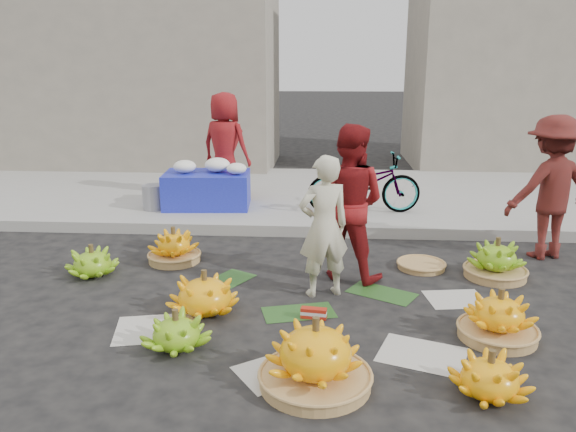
# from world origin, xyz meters

# --- Properties ---
(ground) EXTENTS (80.00, 80.00, 0.00)m
(ground) POSITION_xyz_m (0.00, 0.00, 0.00)
(ground) COLOR black
(ground) RESTS_ON ground
(curb) EXTENTS (40.00, 0.25, 0.15)m
(curb) POSITION_xyz_m (0.00, 2.20, 0.07)
(curb) COLOR gray
(curb) RESTS_ON ground
(sidewalk) EXTENTS (40.00, 4.00, 0.12)m
(sidewalk) POSITION_xyz_m (0.00, 4.30, 0.06)
(sidewalk) COLOR gray
(sidewalk) RESTS_ON ground
(building_left) EXTENTS (6.00, 3.00, 4.00)m
(building_left) POSITION_xyz_m (-4.00, 7.20, 2.00)
(building_left) COLOR gray
(building_left) RESTS_ON sidewalk
(building_right) EXTENTS (5.00, 3.00, 5.00)m
(building_right) POSITION_xyz_m (4.50, 7.70, 2.50)
(building_right) COLOR gray
(building_right) RESTS_ON sidewalk
(newspaper_scatter) EXTENTS (3.20, 1.80, 0.00)m
(newspaper_scatter) POSITION_xyz_m (0.00, -0.80, 0.00)
(newspaper_scatter) COLOR beige
(newspaper_scatter) RESTS_ON ground
(banana_leaves) EXTENTS (2.00, 1.00, 0.00)m
(banana_leaves) POSITION_xyz_m (-0.10, 0.20, 0.00)
(banana_leaves) COLOR #1D4818
(banana_leaves) RESTS_ON ground
(banana_bunch_0) EXTENTS (0.72, 0.72, 0.41)m
(banana_bunch_0) POSITION_xyz_m (-0.95, -0.25, 0.19)
(banana_bunch_0) COLOR #FFB00C
(banana_bunch_0) RESTS_ON ground
(banana_bunch_1) EXTENTS (0.67, 0.67, 0.33)m
(banana_bunch_1) POSITION_xyz_m (-1.04, -0.92, 0.14)
(banana_bunch_1) COLOR #5EA117
(banana_bunch_1) RESTS_ON ground
(banana_bunch_2) EXTENTS (0.92, 0.92, 0.52)m
(banana_bunch_2) POSITION_xyz_m (0.07, -1.38, 0.23)
(banana_bunch_2) COLOR #A37944
(banana_bunch_2) RESTS_ON ground
(banana_bunch_3) EXTENTS (0.68, 0.68, 0.34)m
(banana_bunch_3) POSITION_xyz_m (1.26, -1.43, 0.15)
(banana_bunch_3) COLOR #FFB00C
(banana_bunch_3) RESTS_ON ground
(banana_bunch_4) EXTENTS (0.63, 0.63, 0.44)m
(banana_bunch_4) POSITION_xyz_m (1.56, -0.58, 0.19)
(banana_bunch_4) COLOR #A37944
(banana_bunch_4) RESTS_ON ground
(banana_bunch_5) EXTENTS (0.65, 0.65, 0.44)m
(banana_bunch_5) POSITION_xyz_m (1.94, 0.82, 0.19)
(banana_bunch_5) COLOR #A37944
(banana_bunch_5) RESTS_ON ground
(banana_bunch_6) EXTENTS (0.70, 0.70, 0.35)m
(banana_bunch_6) POSITION_xyz_m (-2.35, 0.59, 0.15)
(banana_bunch_6) COLOR #5EA117
(banana_bunch_6) RESTS_ON ground
(banana_bunch_7) EXTENTS (0.67, 0.67, 0.41)m
(banana_bunch_7) POSITION_xyz_m (-1.59, 1.07, 0.17)
(banana_bunch_7) COLOR #A37944
(banana_bunch_7) RESTS_ON ground
(basket_spare) EXTENTS (0.57, 0.57, 0.06)m
(basket_spare) POSITION_xyz_m (1.20, 1.04, 0.03)
(basket_spare) COLOR #A37944
(basket_spare) RESTS_ON ground
(incense_stack) EXTENTS (0.24, 0.10, 0.09)m
(incense_stack) POSITION_xyz_m (0.04, -0.31, 0.05)
(incense_stack) COLOR red
(incense_stack) RESTS_ON ground
(vendor_cream) EXTENTS (0.59, 0.49, 1.39)m
(vendor_cream) POSITION_xyz_m (0.11, 0.24, 0.69)
(vendor_cream) COLOR beige
(vendor_cream) RESTS_ON ground
(vendor_red) EXTENTS (0.96, 0.87, 1.62)m
(vendor_red) POSITION_xyz_m (0.36, 0.73, 0.81)
(vendor_red) COLOR maroon
(vendor_red) RESTS_ON ground
(man_striped) EXTENTS (1.21, 0.92, 1.65)m
(man_striped) POSITION_xyz_m (2.69, 1.53, 0.83)
(man_striped) COLOR maroon
(man_striped) RESTS_ON ground
(flower_table) EXTENTS (1.29, 0.86, 0.72)m
(flower_table) POSITION_xyz_m (-1.62, 3.14, 0.42)
(flower_table) COLOR #1B22B1
(flower_table) RESTS_ON sidewalk
(grey_bucket) EXTENTS (0.32, 0.32, 0.36)m
(grey_bucket) POSITION_xyz_m (-2.38, 2.93, 0.30)
(grey_bucket) COLOR gray
(grey_bucket) RESTS_ON sidewalk
(flower_vendor) EXTENTS (0.95, 0.79, 1.65)m
(flower_vendor) POSITION_xyz_m (-1.45, 3.77, 0.95)
(flower_vendor) COLOR maroon
(flower_vendor) RESTS_ON sidewalk
(bicycle) EXTENTS (0.71, 1.66, 0.85)m
(bicycle) POSITION_xyz_m (0.68, 2.97, 0.54)
(bicycle) COLOR gray
(bicycle) RESTS_ON sidewalk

